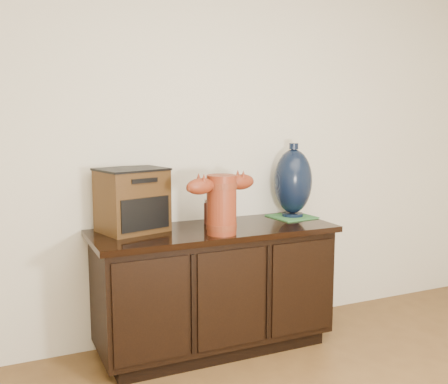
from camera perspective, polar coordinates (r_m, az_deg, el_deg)
name	(u,v)px	position (r m, az deg, el deg)	size (l,w,h in m)	color
sideboard	(214,287)	(3.23, -1.09, -10.35)	(1.46, 0.56, 0.75)	black
terracotta_vessel	(222,201)	(2.94, -0.27, -0.99)	(0.48, 0.21, 0.34)	maroon
tv_radio	(132,200)	(3.06, -9.96, -0.86)	(0.43, 0.38, 0.37)	#3D250F
green_mat	(292,217)	(3.49, 7.39, -2.67)	(0.26, 0.26, 0.01)	#337139
lamp_base	(293,182)	(3.45, 7.53, 1.12)	(0.27, 0.27, 0.48)	black
spray_can	(208,212)	(3.24, -1.73, -2.16)	(0.05, 0.05, 0.15)	#5E1E10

